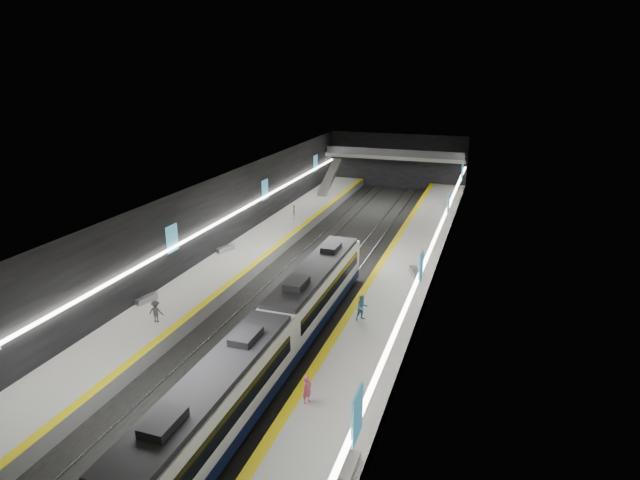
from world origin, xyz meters
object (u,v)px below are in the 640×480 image
(passenger_right_b, at_px, (362,308))
(bench_left_far, at_px, (226,249))
(escalator, at_px, (330,177))
(passenger_left_a, at_px, (294,212))
(bench_right_near, at_px, (349,469))
(bench_left_near, at_px, (146,299))
(passenger_right_a, at_px, (307,390))
(bench_right_far, at_px, (415,272))
(train, at_px, (275,336))
(passenger_left_b, at_px, (156,312))

(passenger_right_b, bearing_deg, bench_left_far, 103.47)
(escalator, bearing_deg, passenger_left_a, -88.00)
(bench_left_far, xyz_separation_m, bench_right_near, (18.77, -23.75, 0.00))
(bench_left_near, height_order, passenger_left_a, passenger_left_a)
(passenger_right_a, relative_size, passenger_right_b, 0.88)
(bench_left_far, height_order, passenger_right_a, passenger_right_a)
(passenger_right_a, bearing_deg, bench_right_far, 15.92)
(escalator, height_order, passenger_right_b, escalator)
(train, distance_m, passenger_left_b, 9.43)
(bench_left_near, xyz_separation_m, bench_left_far, (0.23, 11.83, 0.01))
(escalator, relative_size, bench_left_far, 4.31)
(escalator, bearing_deg, bench_left_far, -93.80)
(escalator, height_order, passenger_left_a, escalator)
(bench_right_far, xyz_separation_m, passenger_left_b, (-15.40, -14.10, 0.54))
(bench_left_near, relative_size, passenger_left_a, 1.04)
(bench_right_near, bearing_deg, train, 131.25)
(passenger_left_a, bearing_deg, passenger_left_b, -13.95)
(train, distance_m, bench_left_far, 19.55)
(bench_left_near, relative_size, bench_right_far, 0.88)
(bench_left_far, bearing_deg, passenger_left_b, -57.35)
(bench_right_near, height_order, bench_right_far, bench_right_far)
(passenger_right_a, xyz_separation_m, passenger_left_b, (-12.87, 5.24, 0.00))
(escalator, distance_m, passenger_right_a, 48.21)
(bench_right_far, relative_size, passenger_right_a, 1.30)
(bench_left_far, xyz_separation_m, passenger_right_b, (15.65, -9.51, 0.67))
(train, height_order, passenger_left_b, train)
(escalator, bearing_deg, bench_left_near, -92.97)
(escalator, xyz_separation_m, bench_left_far, (-1.77, -26.67, -1.67))
(passenger_right_a, xyz_separation_m, passenger_right_b, (0.35, 10.08, 0.11))
(bench_right_far, distance_m, passenger_left_a, 19.75)
(bench_right_far, distance_m, passenger_right_b, 9.53)
(passenger_right_b, relative_size, passenger_left_a, 1.05)
(bench_right_far, bearing_deg, bench_left_far, 155.62)
(train, bearing_deg, bench_left_far, 127.08)
(passenger_right_a, height_order, passenger_left_b, passenger_left_b)
(bench_left_near, xyz_separation_m, passenger_left_b, (2.66, -2.52, 0.57))
(bench_right_near, relative_size, passenger_left_a, 1.09)
(train, xyz_separation_m, bench_right_near, (7.00, -8.17, -0.97))
(escalator, bearing_deg, train, -76.68)
(bench_right_near, distance_m, passenger_left_a, 39.29)
(bench_right_near, height_order, passenger_right_b, passenger_right_b)
(bench_left_near, xyz_separation_m, bench_right_near, (19.00, -11.92, 0.01))
(passenger_right_b, bearing_deg, passenger_left_a, 76.71)
(bench_left_far, distance_m, passenger_right_b, 18.33)
(bench_right_far, xyz_separation_m, passenger_left_a, (-15.55, 12.16, 0.61))
(bench_right_near, bearing_deg, escalator, 109.29)
(bench_right_near, xyz_separation_m, passenger_right_a, (-3.47, 4.16, 0.56))
(escalator, xyz_separation_m, passenger_left_b, (0.66, -41.02, -1.11))
(bench_right_far, height_order, passenger_left_a, passenger_left_a)
(train, bearing_deg, passenger_left_b, 172.48)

